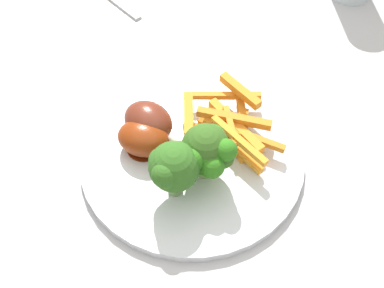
{
  "coord_description": "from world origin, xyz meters",
  "views": [
    {
      "loc": [
        -0.45,
        -0.09,
        1.29
      ],
      "look_at": [
        -0.07,
        -0.04,
        0.77
      ],
      "focal_mm": 47.79,
      "sensor_mm": 36.0,
      "label": 1
    }
  ],
  "objects": [
    {
      "name": "dining_table",
      "position": [
        0.0,
        0.0,
        0.63
      ],
      "size": [
        1.04,
        0.78,
        0.74
      ],
      "color": "#B7B7BC",
      "rests_on": "ground_plane"
    },
    {
      "name": "dinner_plate",
      "position": [
        -0.07,
        -0.04,
        0.75
      ],
      "size": [
        0.29,
        0.29,
        0.01
      ],
      "primitive_type": "cylinder",
      "color": "silver",
      "rests_on": "dining_table"
    },
    {
      "name": "broccoli_floret_front",
      "position": [
        -0.1,
        -0.06,
        0.8
      ],
      "size": [
        0.07,
        0.07,
        0.08
      ],
      "color": "#89AA5D",
      "rests_on": "dinner_plate"
    },
    {
      "name": "broccoli_floret_middle",
      "position": [
        -0.1,
        -0.06,
        0.8
      ],
      "size": [
        0.06,
        0.07,
        0.08
      ],
      "color": "#7BA74C",
      "rests_on": "dinner_plate"
    },
    {
      "name": "broccoli_floret_back",
      "position": [
        -0.12,
        -0.03,
        0.81
      ],
      "size": [
        0.07,
        0.06,
        0.08
      ],
      "color": "#769E5E",
      "rests_on": "dinner_plate"
    },
    {
      "name": "carrot_fries_pile",
      "position": [
        -0.03,
        -0.09,
        0.77
      ],
      "size": [
        0.14,
        0.14,
        0.04
      ],
      "color": "orange",
      "rests_on": "dinner_plate"
    },
    {
      "name": "chicken_drumstick_near",
      "position": [
        -0.07,
        0.01,
        0.77
      ],
      "size": [
        0.06,
        0.12,
        0.04
      ],
      "color": "#601D09",
      "rests_on": "dinner_plate"
    },
    {
      "name": "chicken_drumstick_far",
      "position": [
        -0.04,
        0.01,
        0.78
      ],
      "size": [
        0.09,
        0.12,
        0.05
      ],
      "color": "#4D1B11",
      "rests_on": "dinner_plate"
    }
  ]
}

